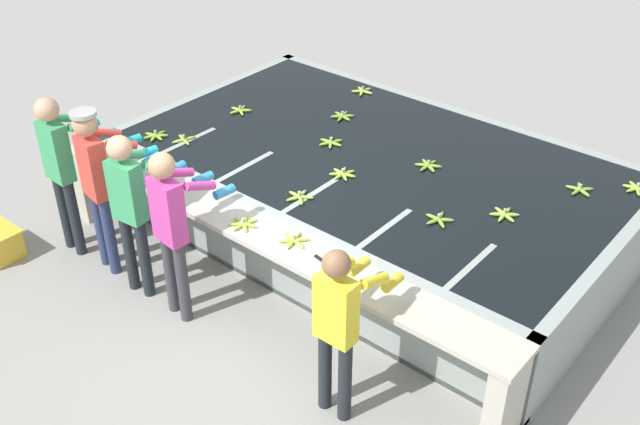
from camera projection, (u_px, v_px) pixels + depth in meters
name	position (u px, v px, depth m)	size (l,w,h in m)	color
ground_plane	(245.00, 318.00, 7.07)	(80.00, 80.00, 0.00)	gray
wash_tank	(373.00, 193.00, 8.12)	(5.30, 3.15, 0.90)	gray
work_ledge	(258.00, 250.00, 6.86)	(5.30, 0.45, 0.90)	#B7B2A3
worker_0	(61.00, 161.00, 7.45)	(0.42, 0.73, 1.75)	#1E2328
worker_1	(98.00, 175.00, 7.17)	(0.48, 0.75, 1.76)	navy
worker_2	(131.00, 201.00, 6.88)	(0.46, 0.73, 1.71)	#1E2328
worker_3	(172.00, 221.00, 6.58)	(0.45, 0.73, 1.73)	#38383D
worker_4	(339.00, 319.00, 5.62)	(0.41, 0.71, 1.60)	#1E2328
banana_bunch_floating_0	(428.00, 165.00, 7.66)	(0.26, 0.28, 0.08)	#75A333
banana_bunch_floating_1	(156.00, 135.00, 8.23)	(0.28, 0.28, 0.08)	#7FAD33
banana_bunch_floating_2	(363.00, 91.00, 9.24)	(0.27, 0.28, 0.08)	#9EC642
banana_bunch_floating_3	(342.00, 116.00, 8.64)	(0.28, 0.28, 0.08)	#75A333
banana_bunch_floating_4	(637.00, 188.00, 7.28)	(0.28, 0.27, 0.08)	#93BC3D
banana_bunch_floating_5	(504.00, 214.00, 6.89)	(0.27, 0.28, 0.08)	#93BC3D
banana_bunch_floating_6	(343.00, 174.00, 7.52)	(0.28, 0.28, 0.08)	#93BC3D
banana_bunch_floating_7	(439.00, 219.00, 6.82)	(0.27, 0.28, 0.08)	#75A333
banana_bunch_floating_8	(184.00, 140.00, 8.14)	(0.28, 0.28, 0.08)	#93BC3D
banana_bunch_floating_9	(580.00, 189.00, 7.26)	(0.27, 0.27, 0.08)	#75A333
banana_bunch_floating_10	(331.00, 142.00, 8.09)	(0.28, 0.27, 0.08)	#7FAD33
banana_bunch_floating_11	(299.00, 197.00, 7.15)	(0.27, 0.28, 0.08)	#93BC3D
banana_bunch_floating_12	(240.00, 110.00, 8.77)	(0.27, 0.28, 0.08)	#8CB738
banana_bunch_ledge_0	(103.00, 146.00, 8.01)	(0.28, 0.27, 0.08)	#9EC642
banana_bunch_ledge_1	(294.00, 240.00, 6.53)	(0.28, 0.28, 0.08)	#9EC642
banana_bunch_ledge_2	(243.00, 224.00, 6.75)	(0.28, 0.28, 0.08)	#9EC642
knife_0	(324.00, 262.00, 6.28)	(0.35, 0.09, 0.02)	silver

